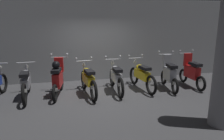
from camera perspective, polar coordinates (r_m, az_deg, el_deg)
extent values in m
plane|color=#424244|center=(6.59, -2.42, -6.93)|extent=(80.00, 80.00, 0.00)
cube|color=gray|center=(8.22, -5.07, 8.48)|extent=(16.00, 0.30, 3.23)
torus|color=black|center=(7.57, -28.58, -3.31)|extent=(0.17, 0.66, 0.65)
cylinder|color=#B7BABF|center=(7.46, -28.99, -1.05)|extent=(0.08, 0.17, 0.65)
sphere|color=silver|center=(7.41, -29.17, 0.60)|extent=(0.12, 0.12, 0.12)
torus|color=black|center=(7.34, -22.64, -3.20)|extent=(0.15, 0.66, 0.65)
torus|color=black|center=(6.10, -23.60, -6.40)|extent=(0.15, 0.66, 0.65)
cube|color=#9EA0A8|center=(6.67, -23.22, -3.09)|extent=(0.29, 0.85, 0.28)
ellipsoid|color=#9EA0A8|center=(6.77, -23.26, -0.95)|extent=(0.30, 0.46, 0.22)
cube|color=black|center=(6.43, -23.57, -1.11)|extent=(0.28, 0.54, 0.10)
cylinder|color=#B7BABF|center=(7.09, -23.18, 1.95)|extent=(0.56, 0.08, 0.04)
cylinder|color=#B7BABF|center=(7.22, -22.89, -0.86)|extent=(0.07, 0.16, 0.65)
sphere|color=silver|center=(7.17, -23.04, 0.85)|extent=(0.12, 0.12, 0.12)
cube|color=white|center=(6.10, -23.66, -5.44)|extent=(0.16, 0.03, 0.10)
torus|color=black|center=(7.19, -14.18, -3.41)|extent=(0.16, 0.54, 0.53)
torus|color=black|center=(6.11, -15.87, -6.37)|extent=(0.16, 0.54, 0.53)
cube|color=red|center=(6.57, -15.09, -2.53)|extent=(0.32, 0.76, 0.44)
cube|color=red|center=(6.82, -14.79, 1.48)|extent=(0.29, 0.16, 0.48)
cube|color=black|center=(6.35, -15.50, -0.11)|extent=(0.31, 0.55, 0.10)
cylinder|color=#B7BABF|center=(6.91, -14.70, 3.49)|extent=(0.56, 0.11, 0.04)
sphere|color=#B7BABF|center=(6.95, -16.86, 4.24)|extent=(0.07, 0.07, 0.07)
sphere|color=#B7BABF|center=(6.86, -12.60, 4.37)|extent=(0.07, 0.07, 0.07)
cylinder|color=#B7BABF|center=(7.04, -14.43, -0.23)|extent=(0.08, 0.15, 0.85)
sphere|color=silver|center=(6.98, -14.57, 2.33)|extent=(0.12, 0.12, 0.12)
cube|color=white|center=(6.10, -15.89, -5.42)|extent=(0.16, 0.03, 0.10)
sphere|color=black|center=(6.31, -15.59, 1.39)|extent=(0.24, 0.24, 0.24)
torus|color=black|center=(7.13, -7.94, -2.77)|extent=(0.18, 0.66, 0.65)
torus|color=black|center=(5.92, -5.20, -5.92)|extent=(0.18, 0.66, 0.65)
cube|color=gold|center=(6.47, -6.75, -2.59)|extent=(0.33, 0.85, 0.28)
ellipsoid|color=gold|center=(6.57, -7.12, -0.40)|extent=(0.32, 0.47, 0.22)
cube|color=black|center=(6.23, -6.42, -0.52)|extent=(0.31, 0.55, 0.10)
cylinder|color=#B7BABF|center=(6.88, -7.93, 2.56)|extent=(0.56, 0.11, 0.04)
sphere|color=#B7BABF|center=(6.82, -10.09, 3.24)|extent=(0.07, 0.07, 0.07)
sphere|color=#B7BABF|center=(6.93, -5.85, 3.52)|extent=(0.07, 0.07, 0.07)
cylinder|color=#B7BABF|center=(7.01, -7.93, -0.35)|extent=(0.08, 0.17, 0.65)
sphere|color=silver|center=(6.96, -7.99, 1.41)|extent=(0.12, 0.12, 0.12)
cube|color=white|center=(5.92, -5.29, -4.93)|extent=(0.16, 0.03, 0.10)
torus|color=black|center=(7.39, 0.09, -2.10)|extent=(0.11, 0.65, 0.65)
torus|color=black|center=(6.17, 2.47, -5.11)|extent=(0.11, 0.65, 0.65)
cube|color=silver|center=(6.73, 1.18, -1.91)|extent=(0.24, 0.84, 0.28)
ellipsoid|color=silver|center=(6.82, 0.90, 0.20)|extent=(0.27, 0.45, 0.22)
cube|color=black|center=(6.49, 1.53, 0.08)|extent=(0.25, 0.53, 0.10)
cylinder|color=#B7BABF|center=(7.15, 0.25, 3.05)|extent=(0.56, 0.05, 0.04)
sphere|color=#B7BABF|center=(7.08, -1.81, 3.78)|extent=(0.07, 0.07, 0.07)
sphere|color=#B7BABF|center=(7.19, 2.29, 3.90)|extent=(0.07, 0.07, 0.07)
cylinder|color=#B7BABF|center=(7.27, 0.17, 0.24)|extent=(0.06, 0.16, 0.65)
sphere|color=silver|center=(7.22, 0.17, 1.95)|extent=(0.12, 0.12, 0.12)
cube|color=white|center=(6.17, 2.42, -4.15)|extent=(0.16, 0.02, 0.10)
torus|color=black|center=(7.68, 6.22, -1.60)|extent=(0.16, 0.66, 0.65)
torus|color=black|center=(6.57, 11.03, -4.22)|extent=(0.16, 0.66, 0.65)
cube|color=gold|center=(7.07, 8.48, -1.33)|extent=(0.31, 0.85, 0.28)
ellipsoid|color=gold|center=(7.16, 7.97, 0.66)|extent=(0.31, 0.47, 0.22)
cube|color=black|center=(6.85, 9.26, 0.60)|extent=(0.29, 0.54, 0.10)
cylinder|color=#B7BABF|center=(7.45, 6.69, 3.36)|extent=(0.56, 0.10, 0.04)
sphere|color=#B7BABF|center=(7.33, 4.87, 4.04)|extent=(0.07, 0.07, 0.07)
sphere|color=#B7BABF|center=(7.55, 8.49, 4.20)|extent=(0.07, 0.07, 0.07)
cylinder|color=#B7BABF|center=(7.56, 6.45, 0.65)|extent=(0.07, 0.16, 0.65)
sphere|color=silver|center=(7.52, 6.49, 2.29)|extent=(0.12, 0.12, 0.12)
cube|color=white|center=(6.57, 10.95, -3.33)|extent=(0.16, 0.03, 0.10)
torus|color=black|center=(7.89, 14.44, -2.01)|extent=(0.17, 0.54, 0.53)
torus|color=black|center=(6.85, 17.41, -4.42)|extent=(0.17, 0.54, 0.53)
cube|color=#9EA0A8|center=(7.30, 15.94, -1.09)|extent=(0.33, 0.76, 0.44)
cube|color=#9EA0A8|center=(7.54, 15.25, 2.49)|extent=(0.30, 0.16, 0.48)
cube|color=black|center=(7.08, 16.53, 1.12)|extent=(0.32, 0.55, 0.10)
cylinder|color=#B7BABF|center=(7.63, 15.01, 4.30)|extent=(0.56, 0.12, 0.04)
sphere|color=#B7BABF|center=(7.54, 13.18, 5.07)|extent=(0.07, 0.07, 0.07)
sphere|color=#B7BABF|center=(7.71, 16.89, 5.01)|extent=(0.07, 0.07, 0.07)
cylinder|color=#B7BABF|center=(7.75, 14.71, 0.91)|extent=(0.08, 0.15, 0.85)
sphere|color=silver|center=(7.70, 14.84, 3.24)|extent=(0.12, 0.12, 0.12)
cube|color=white|center=(6.84, 17.39, -3.56)|extent=(0.16, 0.04, 0.10)
torus|color=black|center=(8.40, 19.51, -1.46)|extent=(0.11, 0.53, 0.53)
torus|color=black|center=(7.46, 23.84, -3.55)|extent=(0.11, 0.53, 0.53)
cube|color=red|center=(7.86, 21.70, -0.54)|extent=(0.25, 0.74, 0.44)
cube|color=red|center=(8.07, 20.65, 2.77)|extent=(0.28, 0.13, 0.48)
cube|color=black|center=(7.66, 22.52, 1.52)|extent=(0.26, 0.53, 0.10)
cylinder|color=#B7BABF|center=(8.16, 20.28, 4.46)|extent=(0.56, 0.06, 0.04)
sphere|color=#B7BABF|center=(8.02, 18.73, 5.17)|extent=(0.07, 0.07, 0.07)
sphere|color=#B7BABF|center=(8.28, 21.89, 5.14)|extent=(0.07, 0.07, 0.07)
cylinder|color=#B7BABF|center=(8.27, 19.88, 1.29)|extent=(0.06, 0.15, 0.85)
sphere|color=silver|center=(8.22, 20.04, 3.47)|extent=(0.12, 0.12, 0.12)
cube|color=white|center=(7.45, 23.81, -2.76)|extent=(0.16, 0.02, 0.10)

